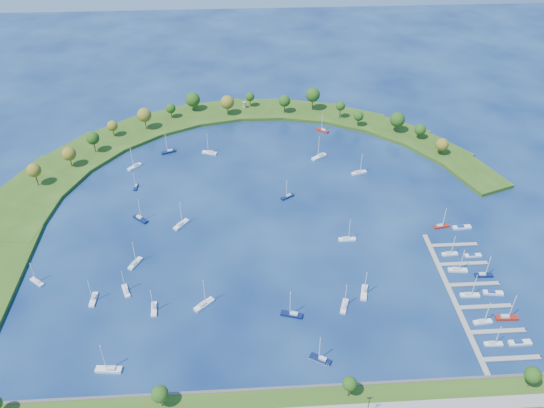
{
  "coord_description": "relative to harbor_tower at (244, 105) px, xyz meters",
  "views": [
    {
      "loc": [
        -8.77,
        -219.49,
        169.75
      ],
      "look_at": [
        5.0,
        5.0,
        4.0
      ],
      "focal_mm": 36.01,
      "sensor_mm": 36.0,
      "label": 1
    }
  ],
  "objects": [
    {
      "name": "moored_boat_5",
      "position": [
        -41.36,
        -180.05,
        -3.31
      ],
      "size": [
        2.95,
        8.27,
        11.92
      ],
      "rotation": [
        0.0,
        0.0,
        4.8
      ],
      "color": "white",
      "rests_on": "ground"
    },
    {
      "name": "moored_boat_13",
      "position": [
        46.31,
        -140.49,
        -3.31
      ],
      "size": [
        8.32,
        2.52,
        12.15
      ],
      "rotation": [
        0.0,
        0.0,
        0.03
      ],
      "color": "white",
      "rests_on": "ground"
    },
    {
      "name": "docked_boat_11",
      "position": [
        104.62,
        -134.87,
        -3.54
      ],
      "size": [
        9.14,
        3.06,
        1.84
      ],
      "rotation": [
        0.0,
        0.0,
        0.06
      ],
      "color": "white",
      "rests_on": "ground"
    },
    {
      "name": "docked_boat_3",
      "position": [
        102.76,
        -193.67,
        -3.27
      ],
      "size": [
        9.15,
        2.94,
        13.3
      ],
      "rotation": [
        0.0,
        0.0,
        -0.05
      ],
      "color": "maroon",
      "rests_on": "ground"
    },
    {
      "name": "docked_boat_10",
      "position": [
        94.68,
        -133.4,
        -3.32
      ],
      "size": [
        8.13,
        3.49,
        11.57
      ],
      "rotation": [
        0.0,
        0.0,
        0.17
      ],
      "color": "maroon",
      "rests_on": "ground"
    },
    {
      "name": "docked_boat_6",
      "position": [
        92.27,
        -164.79,
        -3.3
      ],
      "size": [
        8.72,
        3.36,
        12.5
      ],
      "rotation": [
        0.0,
        0.0,
        -0.12
      ],
      "color": "white",
      "rests_on": "ground"
    },
    {
      "name": "moored_boat_0",
      "position": [
        -61.38,
        -89.31,
        -3.37
      ],
      "size": [
        2.1,
        6.55,
        9.51
      ],
      "rotation": [
        0.0,
        0.0,
        4.67
      ],
      "color": "#0A1644",
      "rests_on": "ground"
    },
    {
      "name": "moored_boat_3",
      "position": [
        49.32,
        -32.29,
        -3.3
      ],
      "size": [
        7.95,
        7.09,
        12.27
      ],
      "rotation": [
        0.0,
        0.0,
        2.46
      ],
      "color": "maroon",
      "rests_on": "ground"
    },
    {
      "name": "docked_boat_9",
      "position": [
        102.74,
        -155.52,
        -3.65
      ],
      "size": [
        7.62,
        2.22,
        1.55
      ],
      "rotation": [
        0.0,
        0.0,
        0.01
      ],
      "color": "white",
      "rests_on": "ground"
    },
    {
      "name": "docked_boat_5",
      "position": [
        102.73,
        -179.54,
        -3.59
      ],
      "size": [
        8.59,
        3.47,
        1.7
      ],
      "rotation": [
        0.0,
        0.0,
        -0.14
      ],
      "color": "white",
      "rests_on": "ground"
    },
    {
      "name": "moored_boat_9",
      "position": [
        -64.91,
        -68.64,
        -3.28
      ],
      "size": [
        7.96,
        8.12,
        13.06
      ],
      "rotation": [
        0.0,
        0.0,
        3.95
      ],
      "color": "white",
      "rests_on": "ground"
    },
    {
      "name": "harbor_tower",
      "position": [
        0.0,
        0.0,
        0.0
      ],
      "size": [
        2.6,
        2.6,
        4.33
      ],
      "color": "gray",
      "rests_on": "breakwater"
    },
    {
      "name": "breakwater",
      "position": [
        -39.57,
        -70.63,
        -3.23
      ],
      "size": [
        286.74,
        247.64,
        2.0
      ],
      "color": "#294813",
      "rests_on": "ground"
    },
    {
      "name": "docked_boat_8",
      "position": [
        92.29,
        -153.81,
        -3.34
      ],
      "size": [
        7.53,
        2.51,
        10.9
      ],
      "rotation": [
        0.0,
        0.0,
        0.06
      ],
      "color": "white",
      "rests_on": "ground"
    },
    {
      "name": "docked_boat_1",
      "position": [
        102.73,
        -206.48,
        -3.55
      ],
      "size": [
        8.88,
        2.57,
        1.81
      ],
      "rotation": [
        0.0,
        0.0,
        0.01
      ],
      "color": "white",
      "rests_on": "ground"
    },
    {
      "name": "moored_boat_19",
      "position": [
        -20.76,
        -178.93,
        -3.25
      ],
      "size": [
        8.85,
        8.36,
        14.0
      ],
      "rotation": [
        0.0,
        0.0,
        0.74
      ],
      "color": "white",
      "rests_on": "ground"
    },
    {
      "name": "docked_boat_4",
      "position": [
        92.27,
        -180.32,
        -3.31
      ],
      "size": [
        8.28,
        2.68,
        12.03
      ],
      "rotation": [
        0.0,
        0.0,
        -0.05
      ],
      "color": "white",
      "rests_on": "ground"
    },
    {
      "name": "moored_boat_14",
      "position": [
        -55.03,
        -118.37,
        -3.28
      ],
      "size": [
        8.28,
        7.91,
        13.16
      ],
      "rotation": [
        0.0,
        0.0,
        5.54
      ],
      "color": "#0A1644",
      "rests_on": "ground"
    },
    {
      "name": "moored_boat_20",
      "position": [
        -22.18,
        -55.63,
        -3.28
      ],
      "size": [
        9.29,
        5.27,
        13.17
      ],
      "rotation": [
        0.0,
        0.0,
        2.81
      ],
      "color": "white",
      "rests_on": "ground"
    },
    {
      "name": "moored_boat_12",
      "position": [
        -94.41,
        -160.87,
        -3.34
      ],
      "size": [
        7.18,
        6.42,
        11.1
      ],
      "rotation": [
        0.0,
        0.0,
        2.45
      ],
      "color": "white",
      "rests_on": "ground"
    },
    {
      "name": "breakwater_trees",
      "position": [
        -1.82,
        -29.56,
        6.47
      ],
      "size": [
        236.13,
        95.25,
        16.08
      ],
      "color": "#382314",
      "rests_on": "breakwater"
    },
    {
      "name": "moored_boat_6",
      "position": [
        42.92,
        -64.32,
        -3.22
      ],
      "size": [
        9.79,
        8.12,
        14.75
      ],
      "rotation": [
        0.0,
        0.0,
        3.76
      ],
      "color": "white",
      "rests_on": "ground"
    },
    {
      "name": "ground",
      "position": [
        6.76,
        -119.35,
        -4.22
      ],
      "size": [
        700.0,
        700.0,
        0.0
      ],
      "primitive_type": "plane",
      "color": "#071843",
      "rests_on": "ground"
    },
    {
      "name": "moored_boat_1",
      "position": [
        15.5,
        -186.62,
        -3.27
      ],
      "size": [
        9.41,
        5.07,
        13.33
      ],
      "rotation": [
        0.0,
        0.0,
        2.85
      ],
      "color": "#0A1644",
      "rests_on": "ground"
    },
    {
      "name": "moored_boat_21",
      "position": [
        24.37,
        -209.39,
        -3.3
      ],
      "size": [
        8.34,
        6.29,
        12.25
      ],
      "rotation": [
        0.0,
        0.0,
        2.6
      ],
      "color": "#0A1644",
      "rests_on": "ground"
    },
    {
      "name": "moored_boat_10",
      "position": [
        -34.19,
        -124.21,
        -3.26
      ],
      "size": [
        7.8,
        8.97,
        13.73
      ],
      "rotation": [
        0.0,
        0.0,
        0.91
      ],
      "color": "white",
      "rests_on": "ground"
    },
    {
      "name": "moored_boat_11",
      "position": [
        -53.08,
        -151.51,
        -3.3
      ],
      "size": [
        6.08,
        8.63,
        12.5
      ],
      "rotation": [
        0.0,
        0.0,
        1.08
      ],
      "color": "white",
      "rests_on": "ground"
    },
    {
      "name": "moored_boat_2",
      "position": [
        37.75,
        -183.45,
        -3.31
      ],
      "size": [
        4.89,
        8.56,
        12.14
      ],
      "rotation": [
        0.0,
        0.0,
        1.24
      ],
      "color": "white",
      "rests_on": "ground"
    },
    {
      "name": "moored_boat_8",
      "position": [
        -54.56,
        -168.95,
        -3.32
      ],
      "size": [
        4.97,
        8.29,
        11.78
      ],
      "rotation": [
        0.0,
        0.0,
        1.94
      ],
      "color": "white",
      "rests_on": "ground"
    },
    {
      "name": "moored_boat_18",
      "position": [
        -67.54,
        -173.06,
        -3.31
      ],
      "size": [
        2.47,
        8.29,
        12.13
      ],
      "rotation": [
        0.0,
        0.0,
        4.69
      ],
      "color": "white",
      "rests_on": "ground"
    },
    {
      "name": "moored_boat_17",
      "position": [
        -54.65,
        -209.36,
        -3.24
      ],
      "size": [
        9.94,
        3.73,
        14.27
      ],
      "rotation": [
        0.0,
        0.0,
        3.04
      ],
      "color": "white",
      "rests_on": "ground"
    },
    {
      "name": "moored_boat_15",
      "position": [
        47.6,
        -176.04,
        -3.27
      ],
      "size": [
        4.84,
        9.35,
        13.24
      ],
      "rotation": [
        0.0,
        0.0,
        4.44
      ],
      "color": "white",
      "rests_on": "ground"
    },
    {
      "name": "dock_system",
      "position": [
        92.05,
        -180.35,
        -3.87
      ],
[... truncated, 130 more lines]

